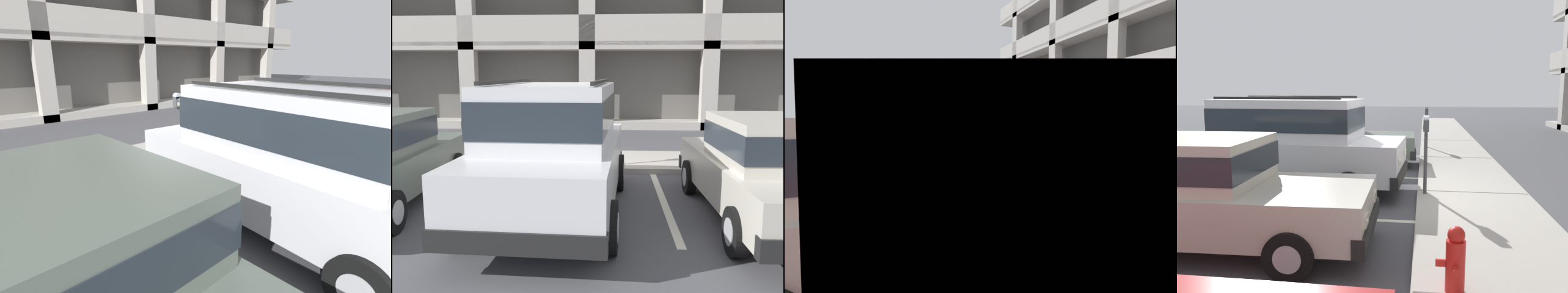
{
  "view_description": "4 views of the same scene",
  "coord_description": "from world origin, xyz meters",
  "views": [
    {
      "loc": [
        -3.77,
        -4.61,
        2.34
      ],
      "look_at": [
        -0.2,
        -0.6,
        0.79
      ],
      "focal_mm": 28.0,
      "sensor_mm": 36.0,
      "label": 1
    },
    {
      "loc": [
        0.72,
        -8.89,
        2.13
      ],
      "look_at": [
        0.25,
        -0.89,
        0.78
      ],
      "focal_mm": 40.0,
      "sensor_mm": 36.0,
      "label": 2
    },
    {
      "loc": [
        5.84,
        -3.33,
        1.52
      ],
      "look_at": [
        -0.1,
        -0.87,
        0.99
      ],
      "focal_mm": 28.0,
      "sensor_mm": 36.0,
      "label": 3
    },
    {
      "loc": [
        7.66,
        0.3,
        2.19
      ],
      "look_at": [
        0.3,
        -0.69,
        1.06
      ],
      "focal_mm": 35.0,
      "sensor_mm": 36.0,
      "label": 4
    }
  ],
  "objects": [
    {
      "name": "dark_hatchback",
      "position": [
        2.96,
        -2.68,
        0.82
      ],
      "size": [
        1.93,
        4.53,
        1.54
      ],
      "rotation": [
        0.0,
        0.0,
        0.03
      ],
      "color": "beige",
      "rests_on": "ground_plane"
    },
    {
      "name": "ground_plane",
      "position": [
        0.0,
        0.0,
        -0.05
      ],
      "size": [
        80.0,
        80.0,
        0.1
      ],
      "color": "#4C4C51"
    },
    {
      "name": "silver_suv",
      "position": [
        -0.15,
        -2.5,
        1.09
      ],
      "size": [
        2.17,
        4.86,
        2.03
      ],
      "rotation": [
        0.0,
        0.0,
        -0.05
      ],
      "color": "silver",
      "rests_on": "ground_plane"
    },
    {
      "name": "parking_meter_near",
      "position": [
        0.23,
        0.35,
        1.27
      ],
      "size": [
        0.35,
        0.12,
        1.55
      ],
      "color": "#47474C",
      "rests_on": "sidewalk"
    },
    {
      "name": "parking_stall_lines",
      "position": [
        1.58,
        -1.4,
        0.0
      ],
      "size": [
        12.72,
        4.8,
        0.01
      ],
      "color": "silver",
      "rests_on": "ground_plane"
    },
    {
      "name": "sidewalk",
      "position": [
        0.0,
        1.3,
        0.06
      ],
      "size": [
        40.0,
        2.2,
        0.12
      ],
      "color": "#ADA89E",
      "rests_on": "ground_plane"
    },
    {
      "name": "fire_hydrant",
      "position": [
        3.93,
        0.65,
        0.46
      ],
      "size": [
        0.3,
        0.3,
        0.7
      ],
      "color": "red",
      "rests_on": "sidewalk"
    }
  ]
}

